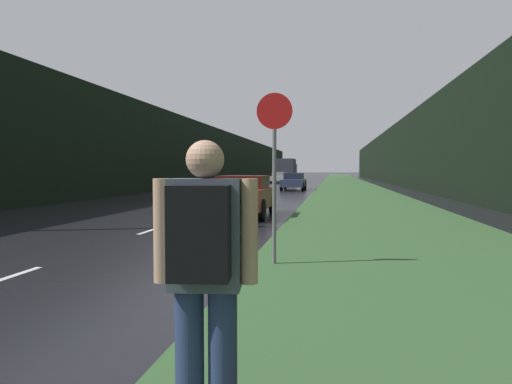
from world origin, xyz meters
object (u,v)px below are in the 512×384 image
Objects in this scene: car_oncoming at (279,178)px; delivery_truck at (287,170)px; hitchhiker_with_backpack at (205,271)px; car_passing_near at (243,195)px; car_passing_far at (294,181)px; stop_sign at (274,163)px.

delivery_truck is at bearing 90.00° from car_oncoming.
delivery_truck is (-5.90, 63.19, 0.64)m from hitchhiker_with_backpack.
car_passing_near is 49.95m from delivery_truck.
hitchhiker_with_backpack is 53.94m from car_oncoming.
car_passing_near is 0.55× the size of delivery_truck.
car_passing_near is 0.91× the size of car_passing_far.
car_passing_far is 19.29m from car_oncoming.
hitchhiker_with_backpack is at bearing -83.72° from car_oncoming.
car_passing_far is (-2.45, 34.64, -0.34)m from hitchhiker_with_backpack.
stop_sign is 29.51m from car_passing_far.
hitchhiker_with_backpack is 63.47m from delivery_truck.
hitchhiker_with_backpack reaches higher than car_passing_near.
delivery_truck is (-3.45, 28.55, 0.98)m from car_passing_far.
hitchhiker_with_backpack is at bearing 94.05° from car_passing_far.
car_passing_near is at bearing -85.10° from car_oncoming.
delivery_truck is (-0.00, 9.57, 0.99)m from car_oncoming.
car_passing_far is 1.12× the size of car_oncoming.
hitchhiker_with_backpack is at bearing -87.22° from stop_sign.
delivery_truck is (-5.64, 57.96, -0.09)m from stop_sign.
car_passing_near is 40.39m from car_oncoming.
car_passing_far is 28.78m from delivery_truck.
stop_sign is 48.73m from car_oncoming.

